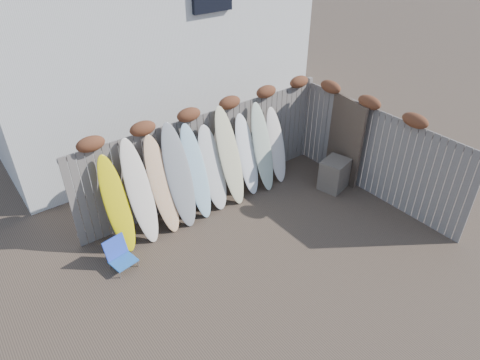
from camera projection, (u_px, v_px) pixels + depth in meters
ground at (277, 250)px, 8.26m from camera, size 80.00×80.00×0.00m
back_fence at (209, 148)px, 9.23m from camera, size 6.05×0.28×2.24m
right_fence at (376, 148)px, 9.30m from camera, size 0.28×4.40×2.24m
house at (133, 13)px, 11.06m from camera, size 8.50×5.50×6.33m
beach_chair at (119, 254)px, 7.79m from camera, size 0.50×0.53×0.57m
wooden_crate at (334, 174)px, 9.86m from camera, size 0.73×0.65×0.72m
lattice_panel at (342, 138)px, 9.95m from camera, size 0.29×1.34×2.03m
surfboard_0 at (117, 205)px, 7.90m from camera, size 0.48×0.70×1.90m
surfboard_1 at (140, 192)px, 8.09m from camera, size 0.52×0.75×2.07m
surfboard_2 at (162, 185)px, 8.36m from camera, size 0.56×0.75×1.99m
surfboard_3 at (179, 176)px, 8.50m from camera, size 0.54×0.76×2.13m
surfboard_4 at (196, 172)px, 8.75m from camera, size 0.52×0.74×2.00m
surfboard_5 at (213, 168)px, 9.02m from camera, size 0.58×0.68×1.84m
surfboard_6 at (230, 157)px, 9.13m from camera, size 0.58×0.79×2.14m
surfboard_7 at (247, 155)px, 9.51m from camera, size 0.49×0.66×1.82m
surfboard_8 at (262, 148)px, 9.61m from camera, size 0.49×0.73×1.99m
surfboard_9 at (276, 145)px, 9.95m from camera, size 0.47×0.64×1.75m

